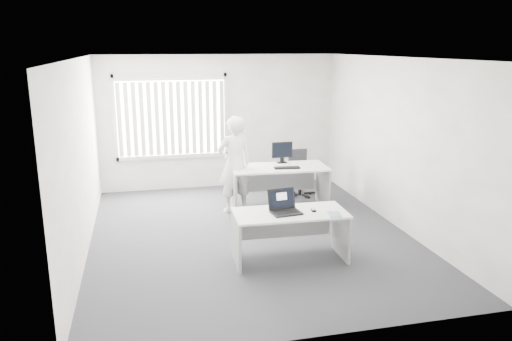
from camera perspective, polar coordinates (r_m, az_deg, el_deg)
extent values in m
plane|color=#414047|center=(8.14, -0.65, -7.36)|extent=(6.00, 6.00, 0.00)
cube|color=white|center=(10.64, -4.20, 5.55)|extent=(5.00, 0.02, 2.80)
cube|color=white|center=(4.95, 6.89, -4.64)|extent=(5.00, 0.02, 2.80)
cube|color=white|center=(7.61, -19.40, 1.32)|extent=(0.02, 6.00, 2.80)
cube|color=white|center=(8.62, 15.79, 3.02)|extent=(0.02, 6.00, 2.80)
cube|color=white|center=(7.57, -0.72, 12.76)|extent=(5.00, 6.00, 0.02)
cube|color=beige|center=(10.47, -9.62, 6.08)|extent=(2.32, 0.06, 1.76)
cube|color=white|center=(7.01, 3.93, -4.87)|extent=(1.60, 0.79, 0.03)
cube|color=#9C9C9E|center=(6.99, -2.27, -8.06)|extent=(0.06, 0.68, 0.69)
cube|color=#9C9C9E|center=(7.36, 9.72, -7.08)|extent=(0.06, 0.68, 0.69)
cube|color=white|center=(9.20, 2.65, 0.34)|extent=(1.80, 0.91, 0.03)
cube|color=#9C9C9E|center=(9.16, -2.64, -2.34)|extent=(0.08, 0.76, 0.77)
cube|color=#9C9C9E|center=(9.54, 7.68, -1.79)|extent=(0.08, 0.76, 0.77)
cylinder|color=black|center=(10.25, 5.01, -2.63)|extent=(0.53, 0.53, 0.07)
cylinder|color=black|center=(10.20, 5.03, -1.73)|extent=(0.06, 0.06, 0.40)
cube|color=black|center=(10.15, 5.05, -0.64)|extent=(0.40, 0.40, 0.06)
cube|color=black|center=(10.25, 4.77, 1.13)|extent=(0.39, 0.05, 0.48)
imported|color=silver|center=(9.03, -2.48, 0.70)|extent=(0.71, 0.53, 1.77)
cube|color=silver|center=(6.99, 7.37, -4.87)|extent=(0.33, 0.26, 0.00)
cube|color=silver|center=(6.97, 8.98, -4.97)|extent=(0.21, 0.26, 0.01)
cube|color=black|center=(9.08, 3.56, 0.31)|extent=(0.48, 0.21, 0.02)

